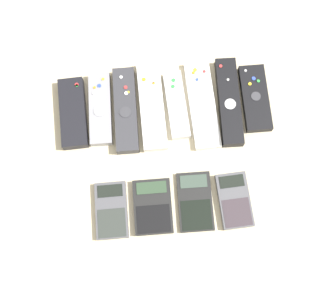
{
  "coord_description": "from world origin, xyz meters",
  "views": [
    {
      "loc": [
        -0.02,
        -0.25,
        1.03
      ],
      "look_at": [
        0.0,
        0.04,
        0.01
      ],
      "focal_mm": 50.0,
      "sensor_mm": 36.0,
      "label": 1
    }
  ],
  "objects_px": {
    "remote_5": "(202,105)",
    "calculator_3": "(234,200)",
    "remote_0": "(73,113)",
    "calculator_0": "(111,210)",
    "remote_7": "(255,98)",
    "calculator_1": "(153,207)",
    "remote_1": "(100,109)",
    "remote_6": "(229,102)",
    "calculator_2": "(195,202)",
    "remote_3": "(152,106)",
    "remote_2": "(126,110)",
    "remote_4": "(176,105)"
  },
  "relations": [
    {
      "from": "remote_7",
      "to": "calculator_1",
      "type": "bearing_deg",
      "value": -137.85
    },
    {
      "from": "remote_5",
      "to": "calculator_0",
      "type": "height_order",
      "value": "same"
    },
    {
      "from": "remote_0",
      "to": "calculator_0",
      "type": "height_order",
      "value": "remote_0"
    },
    {
      "from": "remote_3",
      "to": "calculator_2",
      "type": "xyz_separation_m",
      "value": [
        0.08,
        -0.23,
        -0.01
      ]
    },
    {
      "from": "remote_3",
      "to": "remote_7",
      "type": "distance_m",
      "value": 0.24
    },
    {
      "from": "remote_2",
      "to": "remote_6",
      "type": "height_order",
      "value": "same"
    },
    {
      "from": "remote_5",
      "to": "remote_2",
      "type": "bearing_deg",
      "value": 178.3
    },
    {
      "from": "remote_4",
      "to": "calculator_3",
      "type": "distance_m",
      "value": 0.26
    },
    {
      "from": "calculator_2",
      "to": "remote_4",
      "type": "bearing_deg",
      "value": 96.08
    },
    {
      "from": "remote_6",
      "to": "calculator_0",
      "type": "bearing_deg",
      "value": -140.11
    },
    {
      "from": "remote_2",
      "to": "remote_4",
      "type": "bearing_deg",
      "value": 2.59
    },
    {
      "from": "remote_4",
      "to": "remote_1",
      "type": "bearing_deg",
      "value": 175.15
    },
    {
      "from": "remote_0",
      "to": "remote_1",
      "type": "height_order",
      "value": "remote_0"
    },
    {
      "from": "remote_1",
      "to": "calculator_3",
      "type": "bearing_deg",
      "value": -39.1
    },
    {
      "from": "calculator_2",
      "to": "calculator_3",
      "type": "relative_size",
      "value": 1.05
    },
    {
      "from": "remote_6",
      "to": "calculator_3",
      "type": "relative_size",
      "value": 1.69
    },
    {
      "from": "calculator_3",
      "to": "calculator_1",
      "type": "bearing_deg",
      "value": 176.74
    },
    {
      "from": "remote_0",
      "to": "remote_5",
      "type": "height_order",
      "value": "remote_0"
    },
    {
      "from": "calculator_1",
      "to": "remote_3",
      "type": "bearing_deg",
      "value": 86.75
    },
    {
      "from": "remote_7",
      "to": "remote_0",
      "type": "bearing_deg",
      "value": -179.69
    },
    {
      "from": "remote_7",
      "to": "remote_2",
      "type": "bearing_deg",
      "value": -178.94
    },
    {
      "from": "remote_0",
      "to": "remote_3",
      "type": "height_order",
      "value": "remote_0"
    },
    {
      "from": "remote_1",
      "to": "remote_7",
      "type": "height_order",
      "value": "same"
    },
    {
      "from": "calculator_0",
      "to": "calculator_1",
      "type": "xyz_separation_m",
      "value": [
        0.09,
        0.0,
        0.0
      ]
    },
    {
      "from": "remote_1",
      "to": "calculator_0",
      "type": "distance_m",
      "value": 0.24
    },
    {
      "from": "remote_5",
      "to": "calculator_2",
      "type": "distance_m",
      "value": 0.23
    },
    {
      "from": "remote_6",
      "to": "calculator_2",
      "type": "relative_size",
      "value": 1.61
    },
    {
      "from": "remote_0",
      "to": "remote_2",
      "type": "relative_size",
      "value": 0.83
    },
    {
      "from": "remote_3",
      "to": "remote_7",
      "type": "height_order",
      "value": "remote_3"
    },
    {
      "from": "calculator_0",
      "to": "remote_5",
      "type": "bearing_deg",
      "value": 45.54
    },
    {
      "from": "remote_1",
      "to": "calculator_1",
      "type": "distance_m",
      "value": 0.26
    },
    {
      "from": "calculator_0",
      "to": "calculator_3",
      "type": "distance_m",
      "value": 0.27
    },
    {
      "from": "remote_3",
      "to": "calculator_2",
      "type": "bearing_deg",
      "value": -72.15
    },
    {
      "from": "remote_4",
      "to": "calculator_0",
      "type": "distance_m",
      "value": 0.28
    },
    {
      "from": "remote_5",
      "to": "calculator_3",
      "type": "height_order",
      "value": "same"
    },
    {
      "from": "remote_2",
      "to": "remote_5",
      "type": "distance_m",
      "value": 0.18
    },
    {
      "from": "calculator_3",
      "to": "remote_1",
      "type": "bearing_deg",
      "value": 137.18
    },
    {
      "from": "remote_7",
      "to": "remote_6",
      "type": "bearing_deg",
      "value": -175.16
    },
    {
      "from": "remote_4",
      "to": "remote_5",
      "type": "xyz_separation_m",
      "value": [
        0.06,
        -0.0,
        -0.0
      ]
    },
    {
      "from": "calculator_2",
      "to": "calculator_0",
      "type": "bearing_deg",
      "value": -177.89
    },
    {
      "from": "remote_6",
      "to": "calculator_0",
      "type": "xyz_separation_m",
      "value": [
        -0.28,
        -0.23,
        -0.01
      ]
    },
    {
      "from": "remote_2",
      "to": "remote_7",
      "type": "relative_size",
      "value": 1.26
    },
    {
      "from": "remote_4",
      "to": "remote_6",
      "type": "height_order",
      "value": "remote_6"
    },
    {
      "from": "calculator_0",
      "to": "calculator_1",
      "type": "bearing_deg",
      "value": -0.01
    },
    {
      "from": "remote_0",
      "to": "remote_4",
      "type": "relative_size",
      "value": 1.02
    },
    {
      "from": "remote_2",
      "to": "remote_1",
      "type": "bearing_deg",
      "value": 171.09
    },
    {
      "from": "remote_1",
      "to": "remote_6",
      "type": "relative_size",
      "value": 0.82
    },
    {
      "from": "remote_0",
      "to": "calculator_2",
      "type": "distance_m",
      "value": 0.34
    },
    {
      "from": "calculator_2",
      "to": "remote_2",
      "type": "bearing_deg",
      "value": 122.8
    },
    {
      "from": "remote_1",
      "to": "calculator_3",
      "type": "distance_m",
      "value": 0.37
    }
  ]
}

